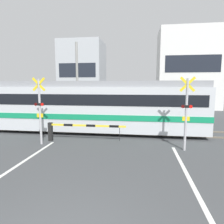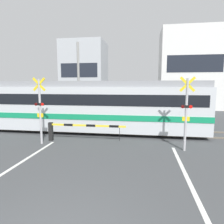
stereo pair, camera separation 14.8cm
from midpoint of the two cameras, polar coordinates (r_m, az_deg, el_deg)
rail_track_near at (r=12.25m, az=1.48°, el=-6.29°), size 50.00×0.10×0.08m
rail_track_far at (r=13.63m, az=2.26°, el=-4.84°), size 50.00×0.10×0.08m
road_stripe_right at (r=5.45m, az=26.66°, el=-26.58°), size 0.14×10.76×0.01m
commuter_train at (r=13.04m, az=-6.60°, el=2.10°), size 14.59×2.98×3.24m
crossing_barrier_near at (r=10.86m, az=-11.17°, el=-4.58°), size 4.18×0.20×1.00m
crossing_barrier_far at (r=15.42m, az=11.13°, el=-0.95°), size 4.18×0.20×1.00m
crossing_signal_left at (r=10.65m, az=-19.49°, el=1.15°), size 0.68×0.15×3.38m
crossing_signal_right at (r=9.58m, az=20.85°, el=0.39°), size 0.68×0.15×3.38m
pedestrian at (r=18.86m, az=8.11°, el=1.36°), size 0.38×0.22×1.63m
building_left_of_street at (r=28.56m, az=-7.59°, el=10.49°), size 5.69×5.27×8.83m
building_right_of_street at (r=28.06m, az=21.40°, el=11.21°), size 7.44×5.27×9.92m
utility_pole_streetside at (r=18.67m, az=-9.31°, el=8.84°), size 0.22×0.22×6.80m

